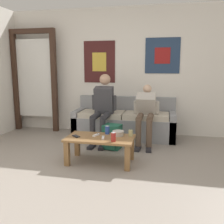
% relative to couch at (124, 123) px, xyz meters
% --- Properties ---
extents(ground_plane, '(18.00, 18.00, 0.00)m').
position_rel_couch_xyz_m(ground_plane, '(-0.09, -2.19, -0.28)').
color(ground_plane, gray).
extents(wall_back, '(10.00, 0.07, 2.55)m').
position_rel_couch_xyz_m(wall_back, '(-0.09, 0.36, 1.00)').
color(wall_back, white).
rests_on(wall_back, ground_plane).
extents(door_frame, '(1.00, 0.10, 2.15)m').
position_rel_couch_xyz_m(door_frame, '(-1.97, 0.14, 0.92)').
color(door_frame, '#382319').
rests_on(door_frame, ground_plane).
extents(couch, '(1.97, 0.71, 0.78)m').
position_rel_couch_xyz_m(couch, '(0.00, 0.00, 0.00)').
color(couch, gray).
rests_on(couch, ground_plane).
extents(coffee_table, '(0.97, 0.53, 0.38)m').
position_rel_couch_xyz_m(coffee_table, '(-0.13, -1.43, 0.03)').
color(coffee_table, olive).
rests_on(coffee_table, ground_plane).
extents(person_seated_adult, '(0.47, 0.86, 1.24)m').
position_rel_couch_xyz_m(person_seated_adult, '(-0.35, -0.38, 0.39)').
color(person_seated_adult, '#2D2D33').
rests_on(person_seated_adult, ground_plane).
extents(person_seated_teen, '(0.47, 0.92, 1.05)m').
position_rel_couch_xyz_m(person_seated_teen, '(0.44, -0.35, 0.30)').
color(person_seated_teen, brown).
rests_on(person_seated_teen, ground_plane).
extents(backpack, '(0.32, 0.32, 0.41)m').
position_rel_couch_xyz_m(backpack, '(-0.09, -0.78, -0.08)').
color(backpack, '#1E5642').
rests_on(backpack, ground_plane).
extents(ceramic_bowl, '(0.17, 0.17, 0.07)m').
position_rel_couch_xyz_m(ceramic_bowl, '(0.11, -1.29, 0.14)').
color(ceramic_bowl, '#B7B2A8').
rests_on(ceramic_bowl, coffee_table).
extents(pillar_candle, '(0.06, 0.06, 0.11)m').
position_rel_couch_xyz_m(pillar_candle, '(0.30, -1.30, 0.15)').
color(pillar_candle, tan).
rests_on(pillar_candle, coffee_table).
extents(drink_can_blue, '(0.07, 0.07, 0.12)m').
position_rel_couch_xyz_m(drink_can_blue, '(-0.06, -1.24, 0.16)').
color(drink_can_blue, '#28479E').
rests_on(drink_can_blue, coffee_table).
extents(drink_can_red, '(0.07, 0.07, 0.12)m').
position_rel_couch_xyz_m(drink_can_red, '(0.10, -1.59, 0.16)').
color(drink_can_red, maroon).
rests_on(drink_can_red, coffee_table).
extents(game_controller_near_left, '(0.06, 0.15, 0.03)m').
position_rel_couch_xyz_m(game_controller_near_left, '(-0.07, -1.49, 0.11)').
color(game_controller_near_left, white).
rests_on(game_controller_near_left, coffee_table).
extents(game_controller_near_right, '(0.08, 0.15, 0.03)m').
position_rel_couch_xyz_m(game_controller_near_right, '(-0.20, -1.37, 0.11)').
color(game_controller_near_right, white).
rests_on(game_controller_near_right, coffee_table).
extents(cell_phone, '(0.15, 0.14, 0.01)m').
position_rel_couch_xyz_m(cell_phone, '(-0.48, -1.47, 0.10)').
color(cell_phone, black).
rests_on(cell_phone, coffee_table).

